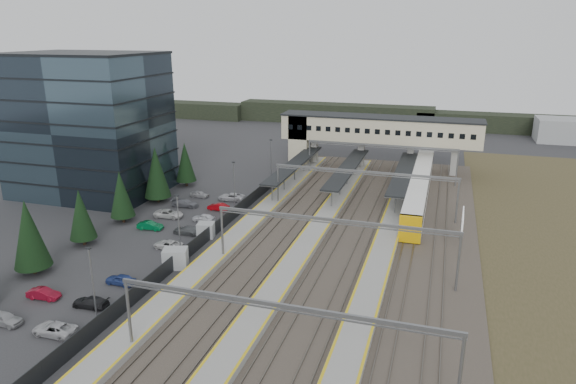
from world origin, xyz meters
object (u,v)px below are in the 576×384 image
(billboard, at_px, (462,224))
(train, at_px, (420,187))
(relay_cabin_far, at_px, (206,230))
(footbridge, at_px, (366,132))
(office_building, at_px, (88,124))
(relay_cabin_near, at_px, (175,258))

(billboard, bearing_deg, train, 108.65)
(relay_cabin_far, xyz_separation_m, train, (27.43, 26.31, 1.11))
(relay_cabin_far, bearing_deg, footbridge, 70.89)
(office_building, relative_size, footbridge, 0.60)
(office_building, height_order, footbridge, office_building)
(relay_cabin_near, height_order, billboard, billboard)
(footbridge, bearing_deg, relay_cabin_near, -105.08)
(relay_cabin_far, height_order, billboard, billboard)
(relay_cabin_far, distance_m, footbridge, 46.73)
(relay_cabin_far, height_order, footbridge, footbridge)
(footbridge, height_order, billboard, footbridge)
(office_building, distance_m, billboard, 63.59)
(relay_cabin_near, bearing_deg, office_building, 141.20)
(relay_cabin_near, height_order, footbridge, footbridge)
(office_building, bearing_deg, footbridge, 34.47)
(relay_cabin_far, distance_m, train, 38.03)
(office_building, bearing_deg, relay_cabin_near, -38.80)
(train, bearing_deg, footbridge, 125.31)
(relay_cabin_near, relative_size, relay_cabin_far, 1.30)
(office_building, height_order, relay_cabin_far, office_building)
(office_building, distance_m, relay_cabin_far, 33.58)
(train, bearing_deg, relay_cabin_far, -136.19)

